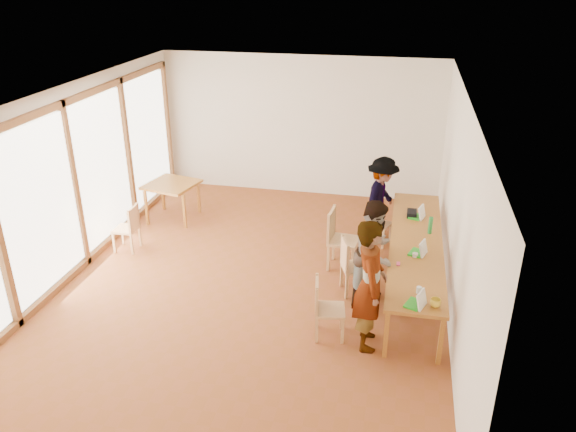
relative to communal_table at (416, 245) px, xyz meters
name	(u,v)px	position (x,y,z in m)	size (l,w,h in m)	color
ground	(254,282)	(-2.50, -0.46, -0.70)	(8.00, 8.00, 0.00)	brown
wall_back	(301,126)	(-2.50, 3.54, 0.80)	(6.00, 0.10, 3.00)	#F1E2D0
wall_front	(130,366)	(-2.50, -4.46, 0.80)	(6.00, 0.10, 3.00)	#F1E2D0
wall_right	(458,212)	(0.50, -0.46, 0.80)	(0.10, 8.00, 3.00)	#F1E2D0
window_wall	(73,181)	(-5.46, -0.46, 0.80)	(0.10, 8.00, 3.00)	white
ceiling	(248,94)	(-2.50, -0.46, 2.32)	(6.00, 8.00, 0.04)	white
communal_table	(416,245)	(0.00, 0.00, 0.00)	(0.80, 4.00, 0.75)	#AF7227
side_table	(172,187)	(-4.71, 1.60, -0.03)	(0.90, 0.90, 0.75)	#AF7227
chair_near	(323,302)	(-1.20, -1.64, -0.17)	(0.46, 0.46, 0.46)	tan
chair_mid	(350,261)	(-0.97, -0.45, -0.15)	(0.54, 0.54, 0.48)	tan
chair_far	(337,232)	(-1.27, 0.33, -0.08)	(0.51, 0.51, 0.54)	tan
chair_empty	(375,217)	(-0.71, 1.36, -0.21)	(0.49, 0.49, 0.43)	tan
chair_spare	(130,224)	(-4.91, 0.16, -0.19)	(0.40, 0.40, 0.45)	tan
person_near	(370,285)	(-0.60, -1.70, 0.21)	(0.66, 0.44, 1.82)	gray
person_mid	(375,253)	(-0.60, -0.64, 0.12)	(0.80, 0.62, 1.64)	gray
person_far	(382,199)	(-0.63, 1.56, 0.08)	(1.01, 0.58, 1.57)	gray
laptop_near	(418,302)	(0.01, -1.82, 0.11)	(0.30, 0.31, 0.22)	green
laptop_mid	(420,251)	(0.04, -0.41, 0.11)	(0.30, 0.31, 0.22)	green
laptop_far	(419,214)	(0.03, 0.93, 0.11)	(0.30, 0.32, 0.23)	green
yellow_mug	(435,303)	(0.23, -1.78, 0.10)	(0.14, 0.14, 0.11)	yellow
green_bottle	(430,225)	(0.20, 0.36, 0.19)	(0.07, 0.07, 0.28)	#248135
clear_glass	(419,290)	(0.03, -1.50, 0.09)	(0.07, 0.07, 0.09)	silver
condiment_cup	(415,255)	(-0.02, -0.50, 0.08)	(0.08, 0.08, 0.06)	white
pink_phone	(398,264)	(-0.25, -0.78, 0.05)	(0.05, 0.10, 0.01)	#F44784
black_pouch	(412,213)	(-0.08, 0.99, 0.09)	(0.16, 0.26, 0.09)	black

